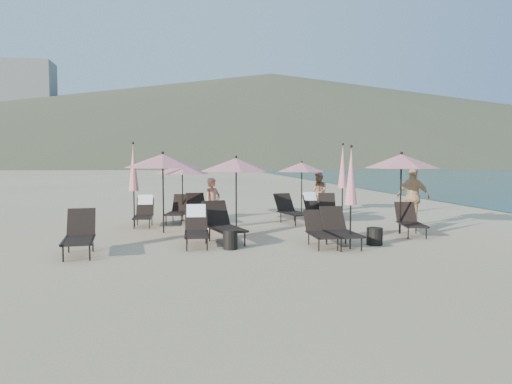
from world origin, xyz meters
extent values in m
plane|color=#D6BA8C|center=(0.00, 0.00, 0.00)|extent=(800.00, 800.00, 0.00)
cone|color=brown|center=(60.00, 300.00, 27.50)|extent=(690.00, 690.00, 55.00)
cone|color=brown|center=(190.00, 330.00, 16.00)|extent=(280.00, 280.00, 32.00)
cube|color=beige|center=(-70.00, 245.00, 24.00)|extent=(22.00, 18.00, 48.00)
cube|color=beige|center=(-45.00, 310.00, 19.00)|extent=(18.00, 16.00, 38.00)
cube|color=black|center=(-5.41, -0.96, 0.37)|extent=(0.75, 1.31, 0.05)
cube|color=black|center=(-5.48, -0.11, 0.67)|extent=(0.69, 0.53, 0.65)
cylinder|color=black|center=(-5.63, -1.50, 0.18)|extent=(0.04, 0.04, 0.36)
cylinder|color=black|center=(-5.73, -0.43, 0.18)|extent=(0.04, 0.04, 0.36)
cylinder|color=black|center=(-5.09, -1.45, 0.18)|extent=(0.04, 0.04, 0.36)
cylinder|color=black|center=(-5.18, -0.38, 0.18)|extent=(0.04, 0.04, 0.36)
cube|color=black|center=(-5.73, -0.93, 0.38)|extent=(0.16, 1.41, 0.04)
cube|color=black|center=(-5.10, -0.88, 0.38)|extent=(0.16, 1.41, 0.04)
cube|color=black|center=(-2.72, -0.27, 0.33)|extent=(0.62, 1.14, 0.05)
cube|color=black|center=(-2.69, 0.48, 0.60)|extent=(0.59, 0.44, 0.58)
cylinder|color=black|center=(-2.98, -0.72, 0.16)|extent=(0.03, 0.03, 0.32)
cylinder|color=black|center=(-2.94, 0.23, 0.16)|extent=(0.03, 0.03, 0.32)
cylinder|color=black|center=(-2.50, -0.74, 0.16)|extent=(0.03, 0.03, 0.32)
cylinder|color=black|center=(-2.46, 0.22, 0.16)|extent=(0.03, 0.03, 0.32)
cube|color=black|center=(-3.00, -0.21, 0.33)|extent=(0.08, 1.26, 0.04)
cube|color=black|center=(-2.44, -0.23, 0.33)|extent=(0.08, 1.26, 0.04)
cube|color=white|center=(-2.69, 0.62, 0.82)|extent=(0.51, 0.28, 0.35)
cube|color=black|center=(-1.92, 0.17, 0.38)|extent=(0.96, 1.43, 0.05)
cube|color=black|center=(-2.12, 1.03, 0.70)|extent=(0.77, 0.64, 0.67)
cylinder|color=black|center=(-2.07, -0.42, 0.19)|extent=(0.04, 0.04, 0.37)
cylinder|color=black|center=(-2.33, 0.67, 0.19)|extent=(0.04, 0.04, 0.37)
cylinder|color=black|center=(-1.52, -0.29, 0.19)|extent=(0.04, 0.04, 0.37)
cylinder|color=black|center=(-1.78, 0.80, 0.19)|extent=(0.04, 0.04, 0.37)
cube|color=black|center=(-2.25, 0.15, 0.39)|extent=(0.39, 1.44, 0.04)
cube|color=black|center=(-1.61, 0.30, 0.39)|extent=(0.39, 1.44, 0.04)
cube|color=black|center=(0.36, -0.82, 0.31)|extent=(0.57, 1.09, 0.04)
cube|color=black|center=(0.37, -0.10, 0.58)|extent=(0.56, 0.42, 0.56)
cylinder|color=black|center=(0.12, -1.27, 0.15)|extent=(0.03, 0.03, 0.31)
cylinder|color=black|center=(0.13, -0.34, 0.15)|extent=(0.03, 0.03, 0.31)
cylinder|color=black|center=(0.59, -1.28, 0.15)|extent=(0.03, 0.03, 0.31)
cylinder|color=black|center=(0.60, -0.35, 0.15)|extent=(0.03, 0.03, 0.31)
cube|color=black|center=(0.09, -0.77, 0.32)|extent=(0.05, 1.21, 0.04)
cube|color=black|center=(0.63, -0.78, 0.32)|extent=(0.05, 1.21, 0.04)
cube|color=black|center=(0.86, -0.93, 0.35)|extent=(0.65, 1.21, 0.05)
cube|color=black|center=(0.84, -0.13, 0.64)|extent=(0.63, 0.47, 0.61)
cylinder|color=black|center=(0.62, -1.43, 0.17)|extent=(0.04, 0.04, 0.34)
cylinder|color=black|center=(0.59, -0.41, 0.17)|extent=(0.04, 0.04, 0.34)
cylinder|color=black|center=(1.13, -1.42, 0.17)|extent=(0.04, 0.04, 0.34)
cylinder|color=black|center=(1.11, -0.40, 0.17)|extent=(0.04, 0.04, 0.34)
cube|color=black|center=(0.56, -0.89, 0.36)|extent=(0.07, 1.34, 0.04)
cube|color=black|center=(1.16, -0.87, 0.36)|extent=(0.07, 1.34, 0.04)
cube|color=black|center=(3.40, 0.46, 0.33)|extent=(0.80, 1.23, 0.05)
cube|color=black|center=(3.55, 1.21, 0.61)|extent=(0.66, 0.54, 0.58)
cylinder|color=black|center=(3.06, 0.05, 0.16)|extent=(0.03, 0.03, 0.32)
cylinder|color=black|center=(3.26, 1.00, 0.16)|extent=(0.03, 0.03, 0.32)
cylinder|color=black|center=(3.54, -0.05, 0.16)|extent=(0.03, 0.03, 0.32)
cylinder|color=black|center=(3.74, 0.90, 0.16)|extent=(0.03, 0.03, 0.32)
cube|color=black|center=(3.13, 0.56, 0.34)|extent=(0.29, 1.26, 0.04)
cube|color=black|center=(3.69, 0.45, 0.34)|extent=(0.29, 1.26, 0.04)
cube|color=black|center=(-4.23, 3.71, 0.32)|extent=(0.61, 1.11, 0.05)
cube|color=black|center=(-4.20, 4.44, 0.59)|extent=(0.58, 0.44, 0.56)
cylinder|color=black|center=(-4.49, 3.27, 0.15)|extent=(0.03, 0.03, 0.31)
cylinder|color=black|center=(-4.45, 4.20, 0.15)|extent=(0.03, 0.03, 0.31)
cylinder|color=black|center=(-4.02, 3.24, 0.15)|extent=(0.03, 0.03, 0.31)
cylinder|color=black|center=(-3.97, 4.18, 0.15)|extent=(0.03, 0.03, 0.31)
cube|color=black|center=(-4.50, 3.77, 0.33)|extent=(0.09, 1.23, 0.04)
cube|color=black|center=(-3.96, 3.74, 0.33)|extent=(0.09, 1.23, 0.04)
cube|color=white|center=(-4.19, 4.57, 0.80)|extent=(0.50, 0.28, 0.34)
cube|color=black|center=(-3.15, 4.40, 0.34)|extent=(0.85, 1.28, 0.05)
cube|color=black|center=(-2.97, 5.16, 0.63)|extent=(0.69, 0.57, 0.60)
cylinder|color=black|center=(-3.51, 3.98, 0.17)|extent=(0.04, 0.04, 0.33)
cylinder|color=black|center=(-3.28, 4.96, 0.17)|extent=(0.04, 0.04, 0.33)
cylinder|color=black|center=(-3.01, 3.86, 0.17)|extent=(0.04, 0.04, 0.33)
cylinder|color=black|center=(-2.79, 4.84, 0.17)|extent=(0.04, 0.04, 0.33)
cube|color=black|center=(-3.42, 4.51, 0.35)|extent=(0.34, 1.29, 0.04)
cube|color=black|center=(-2.85, 4.38, 0.35)|extent=(0.34, 1.29, 0.04)
cube|color=black|center=(-2.33, 4.17, 0.36)|extent=(0.84, 1.33, 0.05)
cube|color=black|center=(-2.48, 4.99, 0.66)|extent=(0.71, 0.57, 0.64)
cylinder|color=black|center=(-2.51, 3.62, 0.17)|extent=(0.04, 0.04, 0.35)
cylinder|color=black|center=(-2.69, 4.66, 0.17)|extent=(0.04, 0.04, 0.35)
cylinder|color=black|center=(-1.98, 3.71, 0.17)|extent=(0.04, 0.04, 0.35)
cylinder|color=black|center=(-2.16, 4.75, 0.17)|extent=(0.04, 0.04, 0.35)
cube|color=black|center=(-2.65, 4.17, 0.37)|extent=(0.28, 1.38, 0.04)
cube|color=black|center=(-2.04, 4.27, 0.37)|extent=(0.28, 1.38, 0.04)
cube|color=black|center=(0.77, 3.59, 0.36)|extent=(0.92, 1.34, 0.05)
cube|color=black|center=(0.56, 4.38, 0.66)|extent=(0.73, 0.60, 0.63)
cylinder|color=black|center=(0.64, 3.03, 0.17)|extent=(0.04, 0.04, 0.35)
cylinder|color=black|center=(0.38, 4.04, 0.17)|extent=(0.04, 0.04, 0.35)
cylinder|color=black|center=(1.15, 3.16, 0.17)|extent=(0.04, 0.04, 0.35)
cylinder|color=black|center=(0.89, 4.17, 0.17)|extent=(0.04, 0.04, 0.35)
cube|color=black|center=(0.46, 3.56, 0.37)|extent=(0.38, 1.34, 0.04)
cube|color=black|center=(1.05, 3.71, 0.37)|extent=(0.38, 1.34, 0.04)
cube|color=black|center=(2.12, 4.09, 0.34)|extent=(0.84, 1.27, 0.05)
cube|color=black|center=(2.28, 4.86, 0.63)|extent=(0.68, 0.56, 0.60)
cylinder|color=black|center=(1.77, 3.67, 0.17)|extent=(0.04, 0.04, 0.33)
cylinder|color=black|center=(1.98, 4.65, 0.17)|extent=(0.04, 0.04, 0.33)
cylinder|color=black|center=(2.26, 3.56, 0.17)|extent=(0.04, 0.04, 0.33)
cylinder|color=black|center=(2.47, 4.54, 0.17)|extent=(0.04, 0.04, 0.33)
cube|color=black|center=(1.84, 4.20, 0.35)|extent=(0.31, 1.29, 0.04)
cube|color=black|center=(2.41, 4.08, 0.35)|extent=(0.31, 1.29, 0.04)
cube|color=black|center=(1.84, 4.43, 0.31)|extent=(0.65, 1.11, 0.04)
cube|color=black|center=(1.77, 5.14, 0.57)|extent=(0.59, 0.45, 0.55)
cylinder|color=black|center=(1.65, 3.97, 0.15)|extent=(0.03, 0.03, 0.30)
cylinder|color=black|center=(1.56, 4.88, 0.15)|extent=(0.03, 0.03, 0.30)
cylinder|color=black|center=(2.11, 4.01, 0.15)|extent=(0.03, 0.03, 0.30)
cylinder|color=black|center=(2.02, 4.92, 0.15)|extent=(0.03, 0.03, 0.30)
cube|color=black|center=(1.57, 4.45, 0.32)|extent=(0.15, 1.19, 0.04)
cube|color=black|center=(2.10, 4.50, 0.32)|extent=(0.15, 1.19, 0.04)
cube|color=white|center=(1.76, 5.27, 0.78)|extent=(0.50, 0.30, 0.33)
cylinder|color=black|center=(-3.57, 2.34, 1.12)|extent=(0.05, 0.05, 2.24)
cone|color=#D68078|center=(-3.57, 2.34, 2.14)|extent=(2.24, 2.24, 0.41)
sphere|color=black|center=(-3.57, 2.34, 2.37)|extent=(0.09, 0.09, 0.09)
cylinder|color=black|center=(-1.45, 1.89, 1.06)|extent=(0.04, 0.04, 2.12)
cone|color=#D68078|center=(-1.45, 1.89, 2.02)|extent=(2.12, 2.12, 0.38)
sphere|color=black|center=(-1.45, 1.89, 2.25)|extent=(0.08, 0.08, 0.08)
cylinder|color=black|center=(3.30, 1.03, 1.12)|extent=(0.05, 0.05, 2.23)
cone|color=#D68078|center=(3.30, 1.03, 2.13)|extent=(2.23, 2.23, 0.40)
sphere|color=black|center=(3.30, 1.03, 2.36)|extent=(0.09, 0.09, 0.09)
cylinder|color=black|center=(-2.94, 5.10, 0.97)|extent=(0.04, 0.04, 1.93)
cone|color=#D68078|center=(-2.94, 5.10, 1.84)|extent=(1.93, 1.93, 0.35)
sphere|color=black|center=(-2.94, 5.10, 2.04)|extent=(0.07, 0.07, 0.07)
cylinder|color=black|center=(1.70, 6.26, 0.98)|extent=(0.04, 0.04, 1.95)
cone|color=#D68078|center=(1.70, 6.26, 1.86)|extent=(1.95, 1.95, 0.35)
sphere|color=black|center=(1.70, 6.26, 2.06)|extent=(0.07, 0.07, 0.07)
cylinder|color=black|center=(0.97, -1.10, 0.54)|extent=(0.04, 0.04, 1.09)
cone|color=#D68078|center=(0.97, -1.10, 1.78)|extent=(0.30, 0.30, 1.39)
sphere|color=black|center=(0.97, -1.10, 2.50)|extent=(0.07, 0.07, 0.07)
cylinder|color=black|center=(2.57, 4.01, 0.59)|extent=(0.04, 0.04, 1.17)
cone|color=#D68078|center=(2.57, 4.01, 1.92)|extent=(0.32, 0.32, 1.49)
sphere|color=black|center=(2.57, 4.01, 2.70)|extent=(0.07, 0.07, 0.07)
cylinder|color=black|center=(-4.51, 3.71, 0.59)|extent=(0.04, 0.04, 1.17)
cone|color=#D68078|center=(-4.51, 3.71, 1.91)|extent=(0.32, 0.32, 1.49)
sphere|color=black|center=(-4.51, 3.71, 2.69)|extent=(0.07, 0.07, 0.07)
cylinder|color=black|center=(-1.92, -0.64, 0.24)|extent=(0.35, 0.35, 0.47)
cylinder|color=black|center=(1.78, -0.66, 0.22)|extent=(0.41, 0.41, 0.44)
imported|color=tan|center=(-2.06, 2.88, 0.80)|extent=(0.70, 0.66, 1.61)
imported|color=tan|center=(2.58, 6.89, 0.81)|extent=(0.66, 0.83, 1.62)
imported|color=tan|center=(4.36, 2.30, 0.96)|extent=(1.05, 1.19, 1.92)
camera|label=1|loc=(-3.33, -12.60, 2.24)|focal=35.00mm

